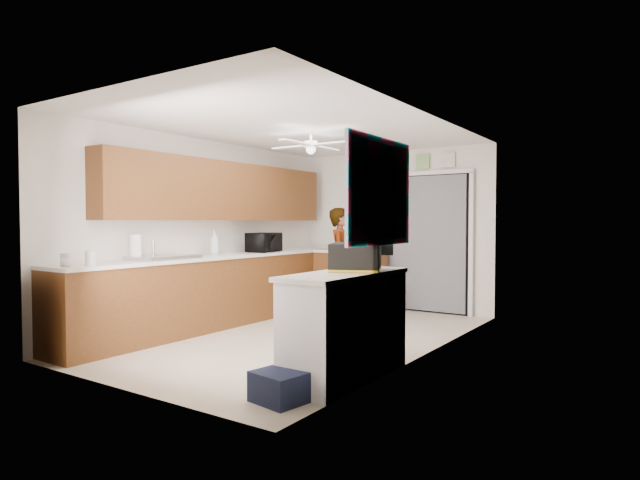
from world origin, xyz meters
The scene contains 41 objects.
floor centered at (0.00, 0.00, 0.00)m, with size 5.00×5.00×0.00m, color beige.
ceiling centered at (0.00, 0.00, 2.50)m, with size 5.00×5.00×0.00m, color white.
wall_back centered at (0.00, 2.50, 1.25)m, with size 3.20×3.20×0.00m, color white.
wall_front centered at (0.00, -2.50, 1.25)m, with size 3.20×3.20×0.00m, color white.
wall_left centered at (-1.60, 0.00, 1.25)m, with size 5.00×5.00×0.00m, color white.
wall_right centered at (1.60, 0.00, 1.25)m, with size 5.00×5.00×0.00m, color white.
left_base_cabinets centered at (-1.30, 0.00, 0.45)m, with size 0.60×4.80×0.90m, color brown.
left_countertop centered at (-1.29, 0.00, 0.92)m, with size 0.62×4.80×0.04m, color white.
upper_cabinets centered at (-1.44, 0.20, 1.80)m, with size 0.32×4.00×0.80m, color brown.
sink_basin centered at (-1.29, -1.00, 0.95)m, with size 0.50×0.76×0.06m, color silver.
faucet centered at (-1.48, -1.00, 1.05)m, with size 0.03×0.03×0.22m, color silver.
peninsula_base centered at (-0.50, 2.00, 0.45)m, with size 1.00×0.60×0.90m, color brown.
peninsula_top centered at (-0.50, 2.00, 0.92)m, with size 1.04×0.64×0.04m, color white.
back_opening_recess centered at (0.25, 2.47, 1.05)m, with size 2.00×0.06×2.10m, color black.
curtain_panel centered at (0.25, 2.43, 1.05)m, with size 1.90×0.03×2.05m, color gray.
door_trim_left centered at (-0.77, 2.44, 1.05)m, with size 0.06×0.04×2.10m, color white.
door_trim_right centered at (1.27, 2.44, 1.05)m, with size 0.06×0.04×2.10m, color white.
door_trim_head centered at (0.25, 2.44, 2.12)m, with size 2.10×0.04×0.06m, color white.
header_frame_0 centered at (-0.60, 2.47, 2.30)m, with size 0.22×0.02×0.22m, color #F1D050.
header_frame_2 centered at (0.10, 2.47, 2.30)m, with size 0.22×0.02×0.22m, color #C04852.
header_frame_3 centered at (0.50, 2.47, 2.30)m, with size 0.22×0.02×0.22m, color #82BB6B.
header_frame_4 centered at (0.90, 2.47, 2.30)m, with size 0.22×0.02×0.22m, color silver.
route66_sign centered at (-0.95, 2.47, 2.30)m, with size 0.22×0.02×0.26m, color silver.
right_counter_base centered at (1.35, -1.20, 0.45)m, with size 0.50×1.40×0.90m, color white.
right_counter_top centered at (1.34, -1.20, 0.92)m, with size 0.54×1.44×0.04m, color white.
abstract_painting centered at (1.58, -1.00, 1.65)m, with size 0.03×1.15×0.95m, color #E9568E.
ceiling_fan centered at (0.00, 0.20, 2.32)m, with size 1.14×1.14×0.24m, color white.
microwave centered at (-1.23, 0.77, 1.08)m, with size 0.51×0.34×0.28m, color black.
soap_bottle centered at (-1.39, -0.06, 1.10)m, with size 0.13×0.13×0.33m, color silver.
cup centered at (-1.22, -2.25, 0.99)m, with size 0.12×0.12×0.09m, color white.
jar_a centered at (-1.16, -2.03, 1.02)m, with size 0.11×0.11×0.15m, color silver.
jar_b centered at (-1.25, -2.25, 1.01)m, with size 0.09×0.09×0.13m, color silver.
paper_towel_roll centered at (-1.41, -1.31, 1.09)m, with size 0.14×0.14×0.30m, color white.
suitcase centered at (1.32, -0.97, 1.06)m, with size 0.43×0.58×0.25m, color black.
suitcase_rim centered at (1.32, -0.97, 0.95)m, with size 0.44×0.58×0.02m, color yellow.
suitcase_lid centered at (1.32, -0.68, 1.31)m, with size 0.42×0.03×0.50m, color black.
cardboard_box centered at (1.00, -1.40, 0.11)m, with size 0.36×0.27×0.23m, color #A16132.
navy_crate centered at (1.25, -2.02, 0.12)m, with size 0.38×0.32×0.23m, color black.
cabinet_door_panel centered at (0.04, 1.05, 0.29)m, with size 0.38×0.03×0.57m, color brown.
man centered at (-0.38, 1.55, 0.79)m, with size 0.58×0.38×1.59m, color white.
dog centered at (0.28, 0.93, 0.22)m, with size 0.24×0.55×0.43m, color black.
Camera 1 is at (3.77, -5.20, 1.39)m, focal length 30.00 mm.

